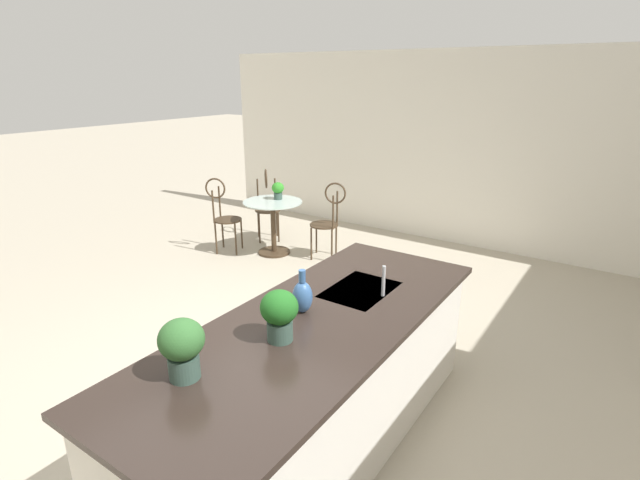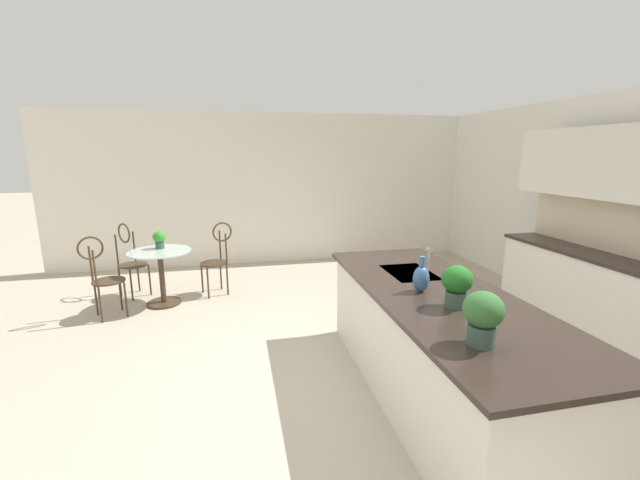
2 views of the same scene
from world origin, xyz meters
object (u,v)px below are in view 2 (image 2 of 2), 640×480
at_px(bistro_table, 162,272).
at_px(potted_plant_counter_far, 483,315).
at_px(potted_plant_on_table, 159,239).
at_px(vase_on_counter, 421,278).
at_px(chair_near_window, 130,257).
at_px(chair_by_island, 217,255).
at_px(chair_toward_desk, 102,273).
at_px(potted_plant_counter_near, 457,284).

xyz_separation_m(bistro_table, potted_plant_counter_far, (3.52, 2.35, 0.66)).
height_order(bistro_table, potted_plant_on_table, potted_plant_on_table).
bearing_deg(vase_on_counter, chair_near_window, -136.57).
bearing_deg(potted_plant_counter_far, potted_plant_on_table, -147.11).
bearing_deg(chair_by_island, potted_plant_on_table, -79.36).
relative_size(chair_toward_desk, potted_plant_counter_near, 3.41).
bearing_deg(potted_plant_counter_far, potted_plant_counter_near, 163.03).
distance_m(chair_near_window, chair_by_island, 1.21).
relative_size(chair_toward_desk, potted_plant_counter_far, 3.25).
distance_m(bistro_table, potted_plant_on_table, 0.45).
height_order(chair_by_island, chair_toward_desk, same).
height_order(chair_near_window, chair_toward_desk, same).
xyz_separation_m(potted_plant_counter_near, vase_on_counter, (-0.35, -0.10, -0.06)).
xyz_separation_m(chair_near_window, potted_plant_on_table, (0.31, 0.46, 0.30)).
bearing_deg(potted_plant_counter_near, potted_plant_on_table, -140.81).
relative_size(chair_toward_desk, vase_on_counter, 3.62).
relative_size(potted_plant_counter_near, potted_plant_counter_far, 0.95).
distance_m(potted_plant_on_table, vase_on_counter, 3.68).
relative_size(chair_by_island, potted_plant_on_table, 4.43).
distance_m(chair_toward_desk, potted_plant_counter_far, 4.39).
distance_m(chair_toward_desk, vase_on_counter, 3.83).
bearing_deg(potted_plant_counter_far, vase_on_counter, 175.53).
height_order(chair_toward_desk, potted_plant_counter_far, potted_plant_counter_far).
bearing_deg(potted_plant_on_table, vase_on_counter, 41.46).
xyz_separation_m(chair_toward_desk, potted_plant_on_table, (-0.46, 0.60, 0.30)).
bearing_deg(chair_near_window, potted_plant_on_table, 56.47).
xyz_separation_m(potted_plant_on_table, potted_plant_counter_far, (3.66, 2.36, 0.23)).
relative_size(chair_toward_desk, potted_plant_on_table, 4.43).
bearing_deg(chair_by_island, vase_on_counter, 30.47).
bearing_deg(chair_by_island, chair_near_window, -98.09).
bearing_deg(potted_plant_counter_near, chair_by_island, -150.98).
distance_m(chair_near_window, potted_plant_counter_far, 4.90).
bearing_deg(chair_near_window, chair_toward_desk, -9.99).
bearing_deg(bistro_table, chair_by_island, 111.10).
bearing_deg(vase_on_counter, potted_plant_on_table, -138.54).
relative_size(bistro_table, potted_plant_counter_far, 2.49).
height_order(potted_plant_counter_near, potted_plant_counter_far, potted_plant_counter_far).
height_order(chair_by_island, vase_on_counter, vase_on_counter).
bearing_deg(potted_plant_counter_far, chair_near_window, -144.48).
distance_m(chair_toward_desk, potted_plant_on_table, 0.81).
bearing_deg(bistro_table, vase_on_counter, 42.76).
xyz_separation_m(chair_near_window, potted_plant_counter_far, (3.96, 2.83, 0.53)).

